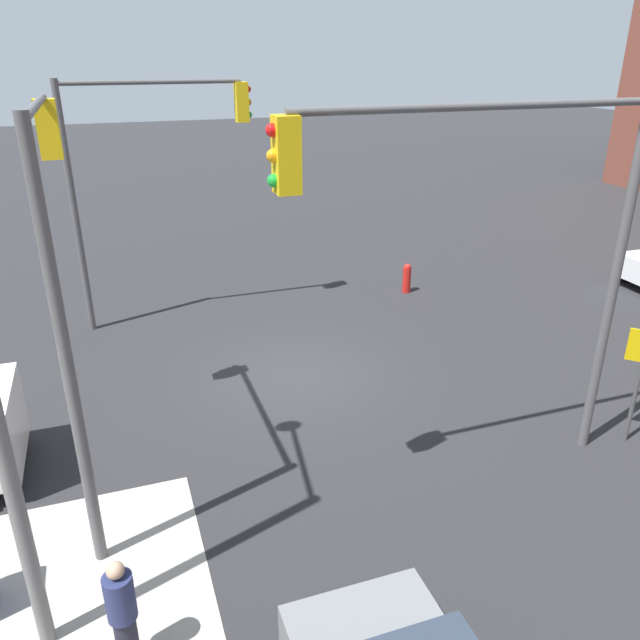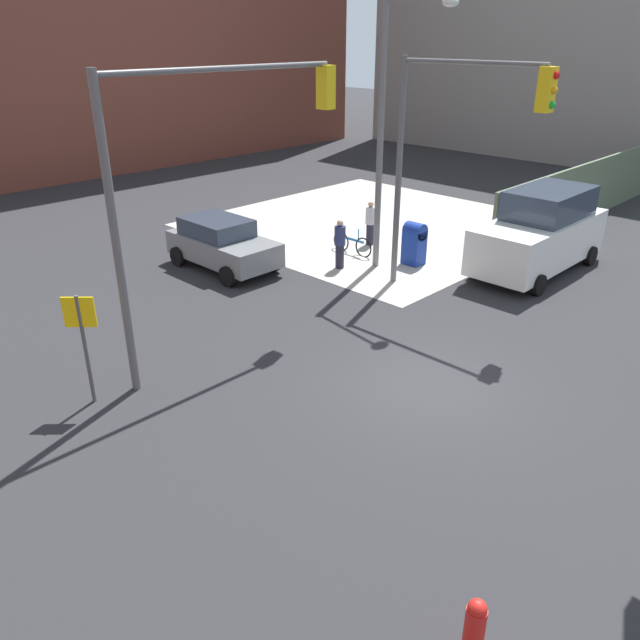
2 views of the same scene
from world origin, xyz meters
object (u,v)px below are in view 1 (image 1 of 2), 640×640
at_px(traffic_signal_nw_corner, 504,221).
at_px(traffic_signal_ne_corner, 56,238).
at_px(pedestrian_waiting, 123,613).
at_px(fire_hydrant, 407,278).
at_px(traffic_signal_se_corner, 142,156).

height_order(traffic_signal_nw_corner, traffic_signal_ne_corner, same).
relative_size(traffic_signal_nw_corner, pedestrian_waiting, 3.98).
xyz_separation_m(traffic_signal_nw_corner, fire_hydrant, (-2.93, -8.70, -4.19)).
bearing_deg(traffic_signal_ne_corner, traffic_signal_se_corner, -104.00).
distance_m(traffic_signal_se_corner, fire_hydrant, 8.71).
bearing_deg(pedestrian_waiting, traffic_signal_ne_corner, -66.12).
bearing_deg(traffic_signal_se_corner, fire_hydrant, 177.76).
height_order(traffic_signal_nw_corner, fire_hydrant, traffic_signal_nw_corner).
xyz_separation_m(traffic_signal_nw_corner, pedestrian_waiting, (6.27, 2.00, -3.83)).
relative_size(traffic_signal_ne_corner, pedestrian_waiting, 3.98).
bearing_deg(traffic_signal_se_corner, traffic_signal_nw_corner, 117.77).
height_order(traffic_signal_nw_corner, pedestrian_waiting, traffic_signal_nw_corner).
height_order(traffic_signal_se_corner, traffic_signal_ne_corner, same).
distance_m(traffic_signal_nw_corner, fire_hydrant, 10.09).
bearing_deg(traffic_signal_nw_corner, traffic_signal_ne_corner, -14.26).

